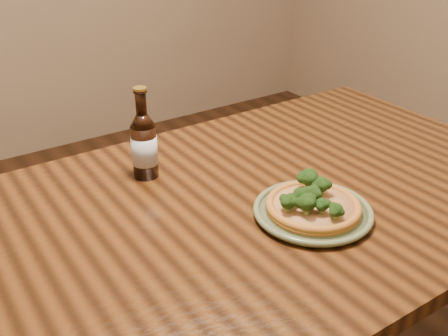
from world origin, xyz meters
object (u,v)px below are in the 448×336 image
plate (313,212)px  pizza (313,204)px  beer_bottle (144,145)px  table (238,236)px

plate → pizza: (-0.00, 0.00, 0.02)m
plate → beer_bottle: 0.44m
table → pizza: size_ratio=7.67×
pizza → beer_bottle: size_ratio=0.90×
table → pizza: bearing=-51.6°
pizza → beer_bottle: 0.43m
table → pizza: pizza is taller
table → pizza: (0.10, -0.13, 0.12)m
plate → beer_bottle: (-0.22, 0.37, 0.08)m
plate → pizza: size_ratio=1.26×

